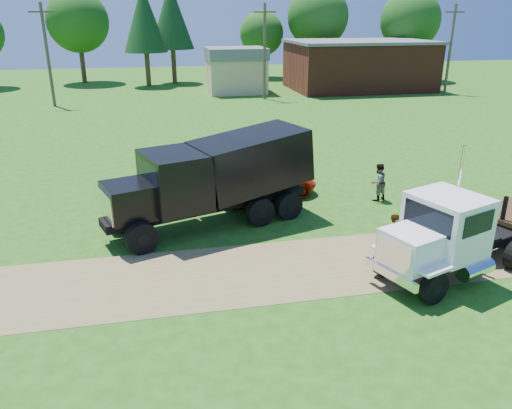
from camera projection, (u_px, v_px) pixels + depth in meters
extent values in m
plane|color=#264E11|center=(317.00, 266.00, 17.08)|extent=(140.00, 140.00, 0.00)
cube|color=brown|center=(317.00, 265.00, 17.08)|extent=(120.00, 4.20, 0.01)
cube|color=black|center=(464.00, 248.00, 16.72)|extent=(6.67, 3.11, 0.27)
cylinder|color=black|center=(434.00, 288.00, 14.75)|extent=(1.04, 0.64, 0.99)
cylinder|color=black|center=(434.00, 288.00, 14.75)|extent=(0.44, 0.43, 0.35)
cylinder|color=black|center=(386.00, 262.00, 16.29)|extent=(1.04, 0.64, 0.99)
cylinder|color=black|center=(386.00, 262.00, 16.29)|extent=(0.44, 0.43, 0.35)
cylinder|color=black|center=(466.00, 235.00, 18.27)|extent=(1.04, 0.64, 0.99)
cylinder|color=black|center=(466.00, 235.00, 18.27)|extent=(0.44, 0.43, 0.35)
cylinder|color=black|center=(486.00, 228.00, 18.85)|extent=(1.04, 0.64, 0.99)
cylinder|color=black|center=(486.00, 228.00, 18.85)|extent=(0.44, 0.43, 0.35)
cube|color=white|center=(413.00, 247.00, 15.21)|extent=(2.05, 2.00, 1.09)
cube|color=white|center=(394.00, 255.00, 14.83)|extent=(0.53, 1.30, 0.90)
cube|color=white|center=(390.00, 274.00, 15.04)|extent=(0.83, 2.00, 0.27)
cube|color=white|center=(446.00, 224.00, 15.76)|extent=(2.52, 2.69, 1.90)
cube|color=black|center=(428.00, 218.00, 15.16)|extent=(0.66, 1.72, 0.77)
cube|color=black|center=(479.00, 224.00, 14.74)|extent=(1.29, 0.49, 0.68)
cube|color=black|center=(421.00, 202.00, 16.48)|extent=(1.29, 0.49, 0.68)
cube|color=white|center=(436.00, 270.00, 14.54)|extent=(1.16, 0.75, 0.09)
cube|color=white|center=(388.00, 245.00, 16.08)|extent=(1.16, 0.75, 0.09)
cylinder|color=white|center=(475.00, 269.00, 15.52)|extent=(1.38, 0.94, 0.54)
cylinder|color=white|center=(456.00, 206.00, 16.58)|extent=(0.16, 0.16, 4.16)
cylinder|color=black|center=(485.00, 235.00, 17.17)|extent=(1.27, 1.27, 0.11)
cube|color=black|center=(209.00, 205.00, 20.11)|extent=(8.47, 3.79, 0.32)
cylinder|color=black|center=(142.00, 238.00, 17.77)|extent=(1.24, 0.74, 1.18)
cylinder|color=black|center=(142.00, 238.00, 17.77)|extent=(0.52, 0.51, 0.41)
cylinder|color=black|center=(123.00, 217.00, 19.58)|extent=(1.24, 0.74, 1.18)
cylinder|color=black|center=(123.00, 217.00, 19.58)|extent=(0.52, 0.51, 0.41)
cylinder|color=black|center=(260.00, 212.00, 20.12)|extent=(1.24, 0.74, 1.18)
cylinder|color=black|center=(260.00, 212.00, 20.12)|extent=(0.52, 0.51, 0.41)
cylinder|color=black|center=(234.00, 195.00, 21.93)|extent=(1.24, 0.74, 1.18)
cylinder|color=black|center=(234.00, 195.00, 21.93)|extent=(0.52, 0.51, 0.41)
cylinder|color=black|center=(289.00, 206.00, 20.78)|extent=(1.24, 0.74, 1.18)
cylinder|color=black|center=(289.00, 206.00, 20.78)|extent=(0.52, 0.51, 0.41)
cylinder|color=black|center=(261.00, 190.00, 22.59)|extent=(1.24, 0.74, 1.18)
cylinder|color=black|center=(261.00, 190.00, 22.59)|extent=(0.52, 0.51, 0.41)
cube|color=black|center=(132.00, 200.00, 18.34)|extent=(2.42, 2.35, 1.29)
cube|color=white|center=(106.00, 206.00, 17.90)|extent=(0.60, 1.55, 1.07)
cube|color=black|center=(175.00, 180.00, 18.99)|extent=(2.86, 3.13, 2.14)
cube|color=black|center=(147.00, 172.00, 18.31)|extent=(0.75, 2.05, 0.86)
cube|color=black|center=(250.00, 161.00, 20.47)|extent=(5.28, 3.96, 2.60)
imported|color=red|center=(266.00, 183.00, 23.31)|extent=(5.19, 3.21, 1.34)
cylinder|color=black|center=(496.00, 218.00, 19.74)|extent=(1.02, 0.63, 0.98)
cube|color=black|center=(504.00, 209.00, 17.86)|extent=(0.15, 0.15, 0.98)
imported|color=#999999|center=(395.00, 237.00, 17.21)|extent=(0.72, 0.74, 1.71)
imported|color=#999999|center=(378.00, 182.00, 22.76)|extent=(1.04, 0.93, 1.75)
cube|color=maroon|center=(359.00, 66.00, 56.16)|extent=(15.00, 10.00, 5.00)
cube|color=slate|center=(360.00, 42.00, 55.21)|extent=(15.40, 10.40, 0.30)
cube|color=tan|center=(236.00, 76.00, 53.75)|extent=(6.00, 5.00, 3.60)
cube|color=slate|center=(236.00, 53.00, 52.93)|extent=(6.20, 5.40, 1.20)
cylinder|color=#493729|center=(48.00, 56.00, 44.80)|extent=(0.28, 0.28, 9.00)
cube|color=#493729|center=(41.00, 12.00, 43.47)|extent=(2.20, 0.14, 0.14)
cylinder|color=#493729|center=(265.00, 53.00, 48.59)|extent=(0.28, 0.28, 9.00)
cube|color=#493729|center=(265.00, 12.00, 47.27)|extent=(2.20, 0.14, 0.14)
cylinder|color=#493729|center=(450.00, 50.00, 52.39)|extent=(0.28, 0.28, 9.00)
cube|color=#493729|center=(455.00, 12.00, 51.06)|extent=(2.20, 0.14, 0.14)
cylinder|color=#3C2818|center=(83.00, 67.00, 61.45)|extent=(0.56, 0.56, 3.87)
sphere|color=#214B12|center=(78.00, 21.00, 59.57)|extent=(7.30, 7.30, 7.30)
cylinder|color=#3C2818|center=(174.00, 66.00, 60.94)|extent=(0.56, 0.56, 4.12)
cone|color=black|center=(171.00, 15.00, 58.85)|extent=(5.18, 5.18, 7.65)
cylinder|color=#3C2818|center=(261.00, 66.00, 66.52)|extent=(0.56, 0.56, 3.03)
sphere|color=#214B12|center=(262.00, 33.00, 65.05)|extent=(5.71, 5.71, 5.71)
cylinder|color=#3C2818|center=(316.00, 62.00, 65.79)|extent=(0.56, 0.56, 4.13)
sphere|color=#214B12|center=(318.00, 17.00, 63.78)|extent=(7.79, 7.79, 7.79)
cylinder|color=#3C2818|center=(406.00, 64.00, 64.19)|extent=(0.56, 0.56, 3.93)
sphere|color=#214B12|center=(410.00, 20.00, 62.28)|extent=(7.41, 7.41, 7.41)
cylinder|color=#3C2818|center=(148.00, 69.00, 58.31)|extent=(0.56, 0.56, 3.94)
cone|color=black|center=(144.00, 18.00, 56.31)|extent=(4.96, 4.96, 7.32)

